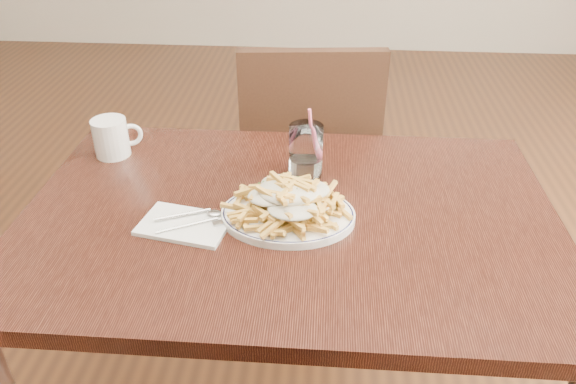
# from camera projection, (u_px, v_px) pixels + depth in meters

# --- Properties ---
(table) EXTENTS (1.20, 0.80, 0.75)m
(table) POSITION_uv_depth(u_px,v_px,m) (289.00, 239.00, 1.30)
(table) COLOR black
(table) RESTS_ON ground
(chair_far) EXTENTS (0.48, 0.48, 0.95)m
(chair_far) POSITION_uv_depth(u_px,v_px,m) (308.00, 158.00, 1.91)
(chair_far) COLOR black
(chair_far) RESTS_ON ground
(fries_plate) EXTENTS (0.36, 0.34, 0.02)m
(fries_plate) POSITION_uv_depth(u_px,v_px,m) (288.00, 215.00, 1.23)
(fries_plate) COLOR white
(fries_plate) RESTS_ON table
(loaded_fries) EXTENTS (0.30, 0.27, 0.07)m
(loaded_fries) POSITION_uv_depth(u_px,v_px,m) (288.00, 196.00, 1.21)
(loaded_fries) COLOR gold
(loaded_fries) RESTS_ON fries_plate
(napkin) EXTENTS (0.21, 0.16, 0.01)m
(napkin) POSITION_uv_depth(u_px,v_px,m) (185.00, 225.00, 1.21)
(napkin) COLOR white
(napkin) RESTS_ON table
(cutlery) EXTENTS (0.16, 0.12, 0.01)m
(cutlery) POSITION_uv_depth(u_px,v_px,m) (185.00, 220.00, 1.21)
(cutlery) COLOR silver
(cutlery) RESTS_ON napkin
(water_glass) EXTENTS (0.08, 0.08, 0.18)m
(water_glass) POSITION_uv_depth(u_px,v_px,m) (306.00, 154.00, 1.37)
(water_glass) COLOR white
(water_glass) RESTS_ON table
(coffee_mug) EXTENTS (0.12, 0.09, 0.10)m
(coffee_mug) POSITION_uv_depth(u_px,v_px,m) (112.00, 137.00, 1.46)
(coffee_mug) COLOR white
(coffee_mug) RESTS_ON table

